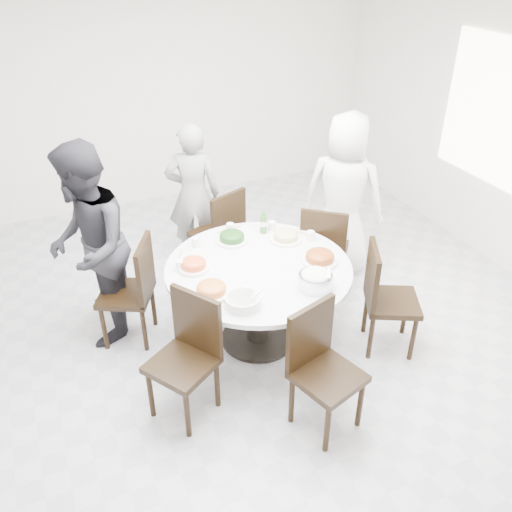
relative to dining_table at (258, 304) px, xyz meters
name	(u,v)px	position (x,y,z in m)	size (l,w,h in m)	color
floor	(233,335)	(-0.19, 0.13, -0.38)	(6.00, 6.00, 0.01)	#B6B5BB
wall_back	(137,91)	(-0.19, 3.13, 1.02)	(6.00, 0.01, 2.80)	silver
dining_table	(258,304)	(0.00, 0.00, 0.00)	(1.50, 1.50, 0.75)	silver
chair_ne	(325,248)	(0.88, 0.44, 0.10)	(0.42, 0.42, 0.95)	black
chair_n	(216,232)	(0.04, 1.14, 0.10)	(0.42, 0.42, 0.95)	black
chair_nw	(126,292)	(-1.00, 0.48, 0.10)	(0.42, 0.42, 0.95)	black
chair_sw	(182,362)	(-0.82, -0.52, 0.10)	(0.42, 0.42, 0.95)	black
chair_s	(328,374)	(0.06, -1.04, 0.10)	(0.42, 0.42, 0.95)	black
chair_se	(393,300)	(0.97, -0.50, 0.10)	(0.42, 0.42, 0.95)	black
diner_right	(344,194)	(1.25, 0.76, 0.44)	(0.80, 0.52, 1.63)	white
diner_middle	(193,195)	(-0.06, 1.48, 0.37)	(0.54, 0.36, 1.49)	black
diner_left	(89,247)	(-1.21, 0.65, 0.49)	(0.84, 0.66, 1.73)	black
dish_greens	(232,238)	(-0.05, 0.45, 0.41)	(0.27, 0.27, 0.07)	white
dish_pale	(286,237)	(0.38, 0.28, 0.41)	(0.27, 0.27, 0.07)	white
dish_orange	(194,265)	(-0.49, 0.17, 0.41)	(0.25, 0.25, 0.07)	white
dish_redbrown	(320,258)	(0.48, -0.13, 0.41)	(0.30, 0.30, 0.07)	white
dish_tofu	(211,290)	(-0.47, -0.21, 0.41)	(0.28, 0.28, 0.07)	white
rice_bowl	(315,281)	(0.27, -0.43, 0.43)	(0.26, 0.26, 0.11)	silver
soup_bowl	(243,301)	(-0.31, -0.43, 0.41)	(0.26, 0.26, 0.08)	white
beverage_bottle	(264,222)	(0.26, 0.49, 0.48)	(0.06, 0.06, 0.21)	#336729
tea_cups	(231,227)	(0.01, 0.63, 0.42)	(0.07, 0.07, 0.08)	white
chopsticks	(229,229)	(0.00, 0.65, 0.38)	(0.24, 0.04, 0.01)	tan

